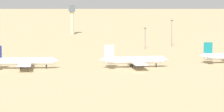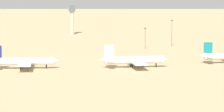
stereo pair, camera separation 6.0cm
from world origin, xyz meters
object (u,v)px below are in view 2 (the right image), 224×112
at_px(parked_jet_navy_1, 23,61).
at_px(light_pole_mid, 145,37).
at_px(control_tower, 72,17).
at_px(light_pole_west, 172,31).
at_px(parked_jet_white_2, 134,60).

distance_m(parked_jet_navy_1, light_pole_mid, 117.46).
xyz_separation_m(control_tower, light_pole_mid, (38.42, -118.09, -6.76)).
xyz_separation_m(control_tower, light_pole_west, (60.34, -104.50, -4.64)).
distance_m(control_tower, light_pole_west, 120.76).
bearing_deg(parked_jet_white_2, light_pole_mid, 74.82).
height_order(parked_jet_navy_1, light_pole_mid, light_pole_mid).
bearing_deg(parked_jet_white_2, light_pole_west, 65.84).
relative_size(parked_jet_navy_1, light_pole_mid, 2.62).
bearing_deg(control_tower, light_pole_west, -60.00).
bearing_deg(parked_jet_white_2, control_tower, 94.38).
bearing_deg(parked_jet_navy_1, parked_jet_white_2, -0.46).
relative_size(parked_jet_navy_1, control_tower, 1.50).
height_order(control_tower, light_pole_west, control_tower).
height_order(parked_jet_navy_1, control_tower, control_tower).
xyz_separation_m(parked_jet_navy_1, parked_jet_white_2, (57.96, -4.40, -0.02)).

